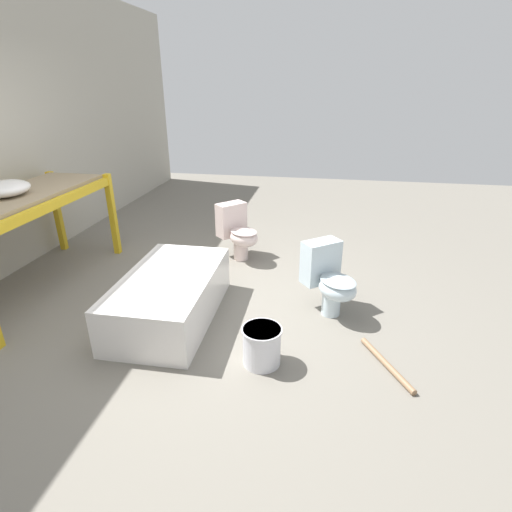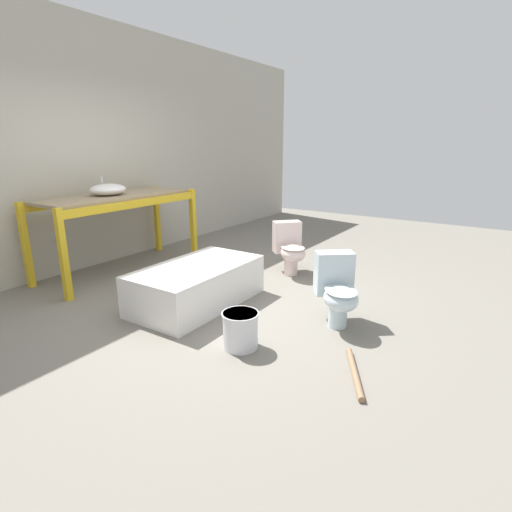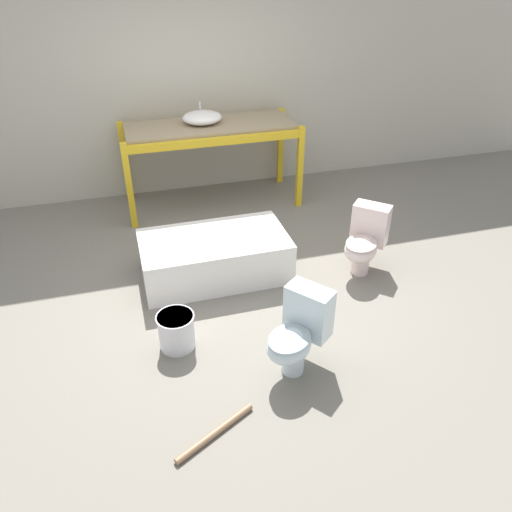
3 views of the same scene
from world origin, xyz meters
TOP-DOWN VIEW (x-y plane):
  - ground_plane at (0.00, 0.00)m, footprint 12.00×12.00m
  - warehouse_wall_rear at (0.00, 2.23)m, footprint 10.80×0.08m
  - shelving_rack at (0.23, 1.67)m, footprint 2.09×0.82m
  - sink_basin at (0.15, 1.71)m, footprint 0.46×0.40m
  - bathtub_main at (-0.08, 0.07)m, footprint 1.41×0.78m
  - toilet_near at (0.26, -1.35)m, footprint 0.63×0.60m
  - toilet_far at (1.35, -0.25)m, footprint 0.61×0.62m
  - bucket_white at (-0.60, -0.86)m, footprint 0.31×0.31m
  - loose_pipe at (-0.48, -1.81)m, footprint 0.60×0.35m

SIDE VIEW (x-z plane):
  - ground_plane at x=0.00m, z-range 0.00..0.00m
  - loose_pipe at x=-0.48m, z-range 0.00..0.05m
  - bucket_white at x=-0.60m, z-range 0.01..0.32m
  - bathtub_main at x=-0.08m, z-range 0.03..0.46m
  - toilet_near at x=0.26m, z-range 0.02..0.68m
  - toilet_far at x=1.35m, z-range 0.02..0.68m
  - shelving_rack at x=0.23m, z-range 0.36..1.37m
  - sink_basin at x=0.15m, z-range 0.97..1.19m
  - warehouse_wall_rear at x=0.00m, z-range 0.00..3.20m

